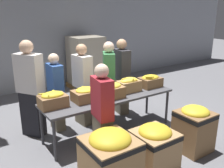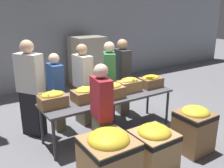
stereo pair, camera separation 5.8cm
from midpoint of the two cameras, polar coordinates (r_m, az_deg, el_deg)
The scene contains 18 objects.
ground_plane at distance 4.91m, azimuth -0.90°, elevation -11.03°, with size 30.00×30.00×0.00m, color slate.
wall_back at distance 7.46m, azimuth -16.01°, elevation 14.08°, with size 16.00×0.08×4.00m.
sorting_table at distance 4.62m, azimuth -0.94°, elevation -3.42°, with size 2.54×0.73×0.75m.
banana_box_0 at distance 4.19m, azimuth -13.76°, elevation -3.43°, with size 0.45×0.31×0.27m.
banana_box_1 at distance 4.37m, azimuth -6.43°, elevation -2.32°, with size 0.45×0.34×0.26m.
banana_box_2 at distance 4.48m, azimuth -0.64°, elevation -1.46°, with size 0.45×0.33×0.29m.
banana_box_3 at distance 4.84m, azimuth 3.52°, elevation -0.11°, with size 0.45×0.29×0.29m.
banana_box_4 at distance 5.16m, azimuth 8.40°, elevation 0.74°, with size 0.45×0.33×0.28m.
volunteer_0 at distance 4.75m, azimuth -18.44°, elevation -1.29°, with size 0.47×0.53×1.79m.
volunteer_1 at distance 3.76m, azimuth -2.69°, elevation -7.11°, with size 0.27×0.44×1.56m.
volunteer_2 at distance 4.89m, azimuth -13.04°, elevation -1.97°, with size 0.21×0.41×1.51m.
volunteer_3 at distance 5.20m, azimuth -1.05°, elevation 0.51°, with size 0.41×0.50×1.66m.
volunteer_4 at distance 5.02m, azimuth -7.05°, elevation -0.33°, with size 0.26×0.46×1.65m.
volunteer_5 at distance 5.53m, azimuth 1.83°, elevation 1.57°, with size 0.29×0.48×1.67m.
donation_bin_0 at distance 3.38m, azimuth -0.94°, elevation -16.63°, with size 0.65×0.65×0.83m.
donation_bin_1 at distance 3.83m, azimuth 9.21°, elevation -13.71°, with size 0.58×0.58×0.69m.
donation_bin_2 at distance 4.40m, azimuth 17.84°, elevation -9.34°, with size 0.53×0.53×0.79m.
pallet_stack_0 at distance 7.38m, azimuth -6.18°, elevation 4.80°, with size 0.95×0.95×1.52m.
Camera 1 is at (-2.37, -3.62, 2.32)m, focal length 40.00 mm.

